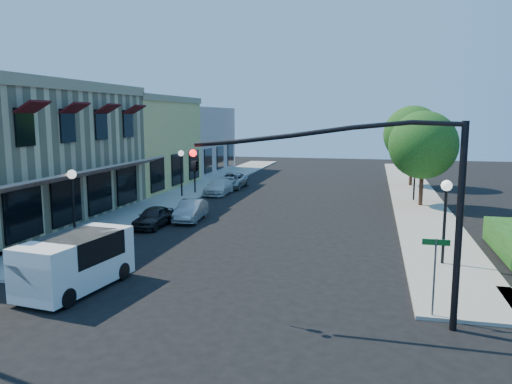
% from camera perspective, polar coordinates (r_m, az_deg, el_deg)
% --- Properties ---
extents(ground, '(120.00, 120.00, 0.00)m').
position_cam_1_polar(ground, '(15.51, -9.32, -14.70)').
color(ground, black).
rests_on(ground, ground).
extents(sidewalk_left, '(3.50, 50.00, 0.12)m').
position_cam_1_polar(sidewalk_left, '(43.02, -6.31, 0.54)').
color(sidewalk_left, gray).
rests_on(sidewalk_left, ground).
extents(sidewalk_right, '(3.50, 50.00, 0.12)m').
position_cam_1_polar(sidewalk_right, '(40.68, 17.60, -0.29)').
color(sidewalk_right, gray).
rests_on(sidewalk_right, ground).
extents(curb_red_strip, '(0.25, 10.00, 0.06)m').
position_cam_1_polar(curb_red_strip, '(25.28, -16.88, -5.71)').
color(curb_red_strip, maroon).
rests_on(curb_red_strip, ground).
extents(yellow_stucco_building, '(10.00, 12.00, 7.60)m').
position_cam_1_polar(yellow_stucco_building, '(44.49, -15.09, 5.40)').
color(yellow_stucco_building, tan).
rests_on(yellow_stucco_building, ground).
extents(pink_stucco_building, '(10.00, 12.00, 7.00)m').
position_cam_1_polar(pink_stucco_building, '(55.35, -9.16, 5.87)').
color(pink_stucco_building, beige).
rests_on(pink_stucco_building, ground).
extents(street_tree_a, '(4.56, 4.56, 6.48)m').
position_cam_1_polar(street_tree_a, '(35.30, 18.57, 5.11)').
color(street_tree_a, '#382016').
rests_on(street_tree_a, ground).
extents(street_tree_b, '(4.94, 4.94, 7.02)m').
position_cam_1_polar(street_tree_b, '(45.24, 17.47, 6.30)').
color(street_tree_b, '#382016').
rests_on(street_tree_b, ground).
extents(signal_mast_arm, '(8.01, 0.39, 6.00)m').
position_cam_1_polar(signal_mast_arm, '(14.74, 14.19, 0.47)').
color(signal_mast_arm, black).
rests_on(signal_mast_arm, ground).
extents(street_name_sign, '(0.80, 0.06, 2.50)m').
position_cam_1_polar(street_name_sign, '(16.04, 19.77, -7.86)').
color(street_name_sign, '#595B5E').
rests_on(street_name_sign, ground).
extents(lamppost_left_near, '(0.44, 0.44, 3.57)m').
position_cam_1_polar(lamppost_left_near, '(25.60, -20.25, 0.54)').
color(lamppost_left_near, black).
rests_on(lamppost_left_near, ground).
extents(lamppost_left_far, '(0.44, 0.44, 3.57)m').
position_cam_1_polar(lamppost_left_far, '(37.98, -8.55, 3.48)').
color(lamppost_left_far, black).
rests_on(lamppost_left_far, ground).
extents(lamppost_right_near, '(0.44, 0.44, 3.57)m').
position_cam_1_polar(lamppost_right_near, '(21.57, 20.87, -0.93)').
color(lamppost_right_near, black).
rests_on(lamppost_right_near, ground).
extents(lamppost_right_far, '(0.44, 0.44, 3.57)m').
position_cam_1_polar(lamppost_right_far, '(37.37, 17.73, 3.08)').
color(lamppost_right_far, black).
rests_on(lamppost_right_far, ground).
extents(white_van, '(2.42, 4.58, 1.94)m').
position_cam_1_polar(white_van, '(18.82, -20.02, -7.26)').
color(white_van, white).
rests_on(white_van, ground).
extents(parked_car_a, '(1.38, 3.37, 1.15)m').
position_cam_1_polar(parked_car_a, '(28.29, -11.64, -2.81)').
color(parked_car_a, black).
rests_on(parked_car_a, ground).
extents(parked_car_b, '(1.62, 3.77, 1.21)m').
position_cam_1_polar(parked_car_b, '(29.68, -7.45, -2.10)').
color(parked_car_b, '#929597').
rests_on(parked_car_b, ground).
extents(parked_car_c, '(1.74, 4.13, 1.19)m').
position_cam_1_polar(parked_car_c, '(39.38, -4.26, 0.60)').
color(parked_car_c, silver).
rests_on(parked_car_c, ground).
extents(parked_car_d, '(2.18, 4.64, 1.28)m').
position_cam_1_polar(parked_car_d, '(42.71, -2.84, 1.31)').
color(parked_car_d, '#9A9C9F').
rests_on(parked_car_d, ground).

